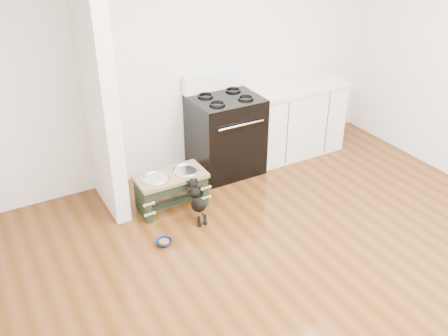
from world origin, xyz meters
TOP-DOWN VIEW (x-y plane):
  - ground at (0.00, 0.00)m, footprint 5.00×5.00m
  - room_shell at (0.00, 0.00)m, footprint 5.00×5.00m
  - partition_wall at (-1.18, 2.10)m, footprint 0.15×0.80m
  - oven_range at (0.25, 2.16)m, footprint 0.76×0.69m
  - cabinet_run at (1.23, 2.18)m, footprint 1.24×0.64m
  - dog_feeder at (-0.64, 1.72)m, footprint 0.72×0.39m
  - puppy at (-0.51, 1.38)m, footprint 0.13×0.37m
  - floor_bowl at (-0.97, 1.17)m, footprint 0.16×0.16m

SIDE VIEW (x-z plane):
  - ground at x=0.00m, z-range 0.00..0.00m
  - floor_bowl at x=-0.97m, z-range 0.00..0.05m
  - puppy at x=-0.51m, z-range 0.02..0.46m
  - dog_feeder at x=-0.64m, z-range 0.08..0.49m
  - cabinet_run at x=1.23m, z-range 0.00..0.91m
  - oven_range at x=0.25m, z-range -0.09..1.05m
  - partition_wall at x=-1.18m, z-range 0.00..2.70m
  - room_shell at x=0.00m, z-range -0.88..4.12m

